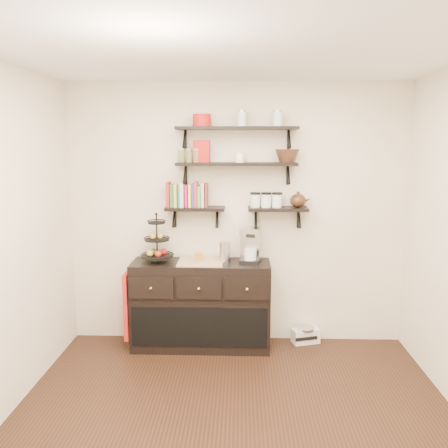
% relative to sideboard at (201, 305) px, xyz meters
% --- Properties ---
extents(floor, '(3.50, 3.50, 0.00)m').
position_rel_sideboard_xyz_m(floor, '(0.36, -1.51, -0.45)').
color(floor, black).
rests_on(floor, ground).
extents(ceiling, '(3.50, 3.50, 0.02)m').
position_rel_sideboard_xyz_m(ceiling, '(0.36, -1.51, 2.25)').
color(ceiling, white).
rests_on(ceiling, back_wall).
extents(back_wall, '(3.50, 0.02, 2.70)m').
position_rel_sideboard_xyz_m(back_wall, '(0.36, 0.24, 0.90)').
color(back_wall, white).
rests_on(back_wall, ground).
extents(shelf_top, '(1.20, 0.27, 0.23)m').
position_rel_sideboard_xyz_m(shelf_top, '(0.36, 0.10, 1.78)').
color(shelf_top, black).
rests_on(shelf_top, back_wall).
extents(shelf_mid, '(1.20, 0.27, 0.23)m').
position_rel_sideboard_xyz_m(shelf_mid, '(0.36, 0.10, 1.43)').
color(shelf_mid, black).
rests_on(shelf_mid, back_wall).
extents(shelf_low_left, '(0.60, 0.25, 0.23)m').
position_rel_sideboard_xyz_m(shelf_low_left, '(-0.06, 0.12, 0.98)').
color(shelf_low_left, black).
rests_on(shelf_low_left, back_wall).
extents(shelf_low_right, '(0.60, 0.25, 0.23)m').
position_rel_sideboard_xyz_m(shelf_low_right, '(0.78, 0.12, 0.98)').
color(shelf_low_right, black).
rests_on(shelf_low_right, back_wall).
extents(cookbooks, '(0.43, 0.15, 0.26)m').
position_rel_sideboard_xyz_m(cookbooks, '(-0.12, 0.12, 1.11)').
color(cookbooks, '#AD1E1D').
rests_on(cookbooks, shelf_low_left).
extents(glass_canisters, '(0.32, 0.10, 0.13)m').
position_rel_sideboard_xyz_m(glass_canisters, '(0.66, 0.12, 1.06)').
color(glass_canisters, silver).
rests_on(glass_canisters, shelf_low_right).
extents(sideboard, '(1.40, 0.50, 0.92)m').
position_rel_sideboard_xyz_m(sideboard, '(0.00, 0.00, 0.00)').
color(sideboard, black).
rests_on(sideboard, floor).
extents(fruit_stand, '(0.33, 0.33, 0.48)m').
position_rel_sideboard_xyz_m(fruit_stand, '(-0.44, 0.00, 0.61)').
color(fruit_stand, black).
rests_on(fruit_stand, sideboard).
extents(candle, '(0.08, 0.08, 0.08)m').
position_rel_sideboard_xyz_m(candle, '(-0.02, 0.00, 0.50)').
color(candle, '#9F6324').
rests_on(candle, sideboard).
extents(coffee_maker, '(0.22, 0.22, 0.36)m').
position_rel_sideboard_xyz_m(coffee_maker, '(0.50, 0.02, 0.62)').
color(coffee_maker, black).
rests_on(coffee_maker, sideboard).
extents(thermal_carafe, '(0.11, 0.11, 0.22)m').
position_rel_sideboard_xyz_m(thermal_carafe, '(0.24, -0.02, 0.56)').
color(thermal_carafe, silver).
rests_on(thermal_carafe, sideboard).
extents(apron, '(0.04, 0.29, 0.67)m').
position_rel_sideboard_xyz_m(apron, '(-0.73, -0.10, 0.03)').
color(apron, '#B51D13').
rests_on(apron, sideboard).
extents(radio, '(0.31, 0.23, 0.17)m').
position_rel_sideboard_xyz_m(radio, '(1.10, 0.13, -0.37)').
color(radio, silver).
rests_on(radio, floor).
extents(recipe_box, '(0.17, 0.08, 0.22)m').
position_rel_sideboard_xyz_m(recipe_box, '(0.01, 0.10, 1.56)').
color(recipe_box, '#B01914').
rests_on(recipe_box, shelf_mid).
extents(walnut_bowl, '(0.24, 0.24, 0.13)m').
position_rel_sideboard_xyz_m(walnut_bowl, '(0.86, 0.10, 1.51)').
color(walnut_bowl, black).
rests_on(walnut_bowl, shelf_mid).
extents(ramekins, '(0.09, 0.09, 0.10)m').
position_rel_sideboard_xyz_m(ramekins, '(0.39, 0.10, 1.50)').
color(ramekins, white).
rests_on(ramekins, shelf_mid).
extents(teapot, '(0.23, 0.19, 0.16)m').
position_rel_sideboard_xyz_m(teapot, '(0.98, 0.12, 1.08)').
color(teapot, '#362110').
rests_on(teapot, shelf_low_right).
extents(red_pot, '(0.18, 0.18, 0.12)m').
position_rel_sideboard_xyz_m(red_pot, '(0.01, 0.10, 1.86)').
color(red_pot, '#B01914').
rests_on(red_pot, shelf_top).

